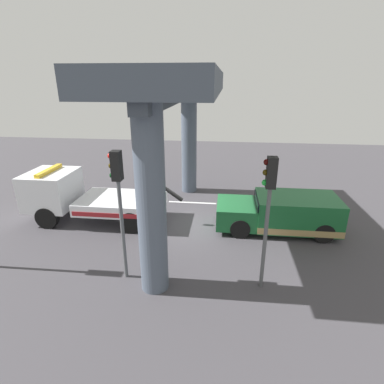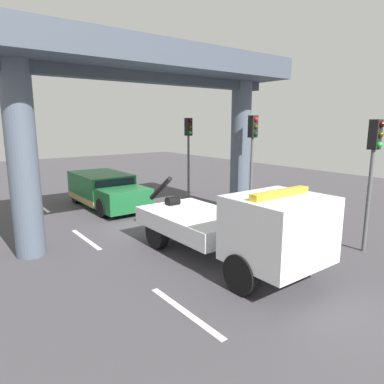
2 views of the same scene
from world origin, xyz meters
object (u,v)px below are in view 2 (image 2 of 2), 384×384
object	(u,v)px
tow_truck_white	(238,226)
towed_van_green	(106,191)
traffic_light_far	(253,144)
traffic_light_mid	(373,157)
traffic_light_near	(189,141)

from	to	relation	value
tow_truck_white	towed_van_green	bearing A→B (deg)	-180.00
tow_truck_white	traffic_light_far	distance (m)	5.71
tow_truck_white	towed_van_green	distance (m)	9.24
traffic_light_mid	towed_van_green	bearing A→B (deg)	-159.14
tow_truck_white	traffic_light_mid	distance (m)	4.78
tow_truck_white	traffic_light_near	xyz separation A→B (m)	(-7.92, 4.12, 1.93)
traffic_light_near	traffic_light_mid	distance (m)	9.50
traffic_light_far	traffic_light_mid	xyz separation A→B (m)	(5.00, 0.00, -0.13)
tow_truck_white	traffic_light_near	distance (m)	9.14
traffic_light_far	traffic_light_near	bearing A→B (deg)	180.00
traffic_light_near	traffic_light_far	distance (m)	4.50
towed_van_green	traffic_light_near	size ratio (longest dim) A/B	1.21
traffic_light_near	traffic_light_mid	xyz separation A→B (m)	(9.50, 0.00, -0.09)
traffic_light_far	traffic_light_mid	distance (m)	5.00
traffic_light_far	traffic_light_mid	size ratio (longest dim) A/B	1.05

